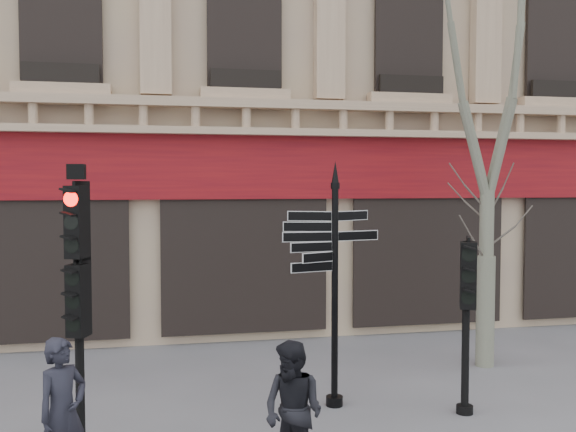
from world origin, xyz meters
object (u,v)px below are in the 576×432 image
at_px(traffic_signal_main, 78,271).
at_px(traffic_signal_secondary, 466,294).
at_px(pedestrian_b, 293,411).
at_px(pedestrian_a, 62,413).
at_px(fingerpost, 335,242).
at_px(plane_tree, 489,64).

bearing_deg(traffic_signal_main, traffic_signal_secondary, 22.38).
bearing_deg(pedestrian_b, pedestrian_a, -139.82).
distance_m(traffic_signal_main, pedestrian_b, 3.09).
xyz_separation_m(traffic_signal_main, traffic_signal_secondary, (5.21, 0.17, -0.50)).
height_order(fingerpost, pedestrian_a, fingerpost).
distance_m(traffic_signal_main, traffic_signal_secondary, 5.24).
bearing_deg(traffic_signal_secondary, pedestrian_a, -142.75).
distance_m(plane_tree, pedestrian_a, 8.78).
relative_size(traffic_signal_main, pedestrian_b, 2.27).
bearing_deg(plane_tree, fingerpost, -155.73).
relative_size(pedestrian_a, pedestrian_b, 1.06).
distance_m(traffic_signal_secondary, pedestrian_a, 5.48).
relative_size(fingerpost, traffic_signal_secondary, 1.46).
height_order(traffic_signal_main, traffic_signal_secondary, traffic_signal_main).
bearing_deg(fingerpost, plane_tree, 21.84).
height_order(traffic_signal_secondary, pedestrian_a, traffic_signal_secondary).
relative_size(traffic_signal_main, plane_tree, 0.46).
height_order(fingerpost, plane_tree, plane_tree).
xyz_separation_m(plane_tree, pedestrian_a, (-6.75, -3.30, -4.55)).
height_order(fingerpost, pedestrian_b, fingerpost).
xyz_separation_m(traffic_signal_main, pedestrian_b, (2.39, -1.34, -1.44)).
xyz_separation_m(fingerpost, traffic_signal_secondary, (1.73, -0.68, -0.70)).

